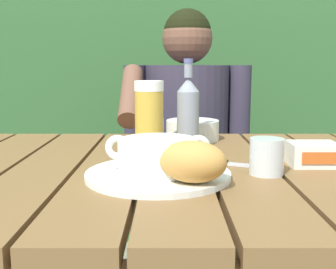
{
  "coord_description": "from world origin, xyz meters",
  "views": [
    {
      "loc": [
        -0.02,
        -0.92,
        0.99
      ],
      "look_at": [
        -0.02,
        0.0,
        0.83
      ],
      "focal_mm": 45.07,
      "sensor_mm": 36.0,
      "label": 1
    }
  ],
  "objects_px": {
    "bread_roll": "(193,162)",
    "table_knife": "(227,163)",
    "chair_near_diner": "(185,184)",
    "diner_bowl": "(193,130)",
    "butter_tub": "(314,154)",
    "beer_glass": "(150,118)",
    "person_eating": "(187,139)",
    "soup_bowl": "(159,155)",
    "serving_plate": "(159,174)",
    "water_glass_small": "(268,156)",
    "beer_bottle": "(189,112)"
  },
  "relations": [
    {
      "from": "person_eating",
      "to": "soup_bowl",
      "type": "relative_size",
      "value": 5.66
    },
    {
      "from": "butter_tub",
      "to": "beer_glass",
      "type": "bearing_deg",
      "value": 161.59
    },
    {
      "from": "bread_roll",
      "to": "water_glass_small",
      "type": "xyz_separation_m",
      "value": [
        0.16,
        0.1,
        -0.01
      ]
    },
    {
      "from": "beer_glass",
      "to": "table_knife",
      "type": "distance_m",
      "value": 0.23
    },
    {
      "from": "diner_bowl",
      "to": "soup_bowl",
      "type": "bearing_deg",
      "value": -102.54
    },
    {
      "from": "bread_roll",
      "to": "table_knife",
      "type": "bearing_deg",
      "value": 64.1
    },
    {
      "from": "serving_plate",
      "to": "table_knife",
      "type": "xyz_separation_m",
      "value": [
        0.15,
        0.1,
        -0.0
      ]
    },
    {
      "from": "serving_plate",
      "to": "diner_bowl",
      "type": "distance_m",
      "value": 0.43
    },
    {
      "from": "bread_roll",
      "to": "table_knife",
      "type": "xyz_separation_m",
      "value": [
        0.09,
        0.18,
        -0.05
      ]
    },
    {
      "from": "person_eating",
      "to": "soup_bowl",
      "type": "xyz_separation_m",
      "value": [
        -0.09,
        -0.76,
        0.11
      ]
    },
    {
      "from": "soup_bowl",
      "to": "diner_bowl",
      "type": "bearing_deg",
      "value": 77.46
    },
    {
      "from": "person_eating",
      "to": "bread_roll",
      "type": "xyz_separation_m",
      "value": [
        -0.03,
        -0.84,
        0.11
      ]
    },
    {
      "from": "table_knife",
      "to": "person_eating",
      "type": "bearing_deg",
      "value": 95.26
    },
    {
      "from": "chair_near_diner",
      "to": "beer_bottle",
      "type": "distance_m",
      "value": 0.8
    },
    {
      "from": "chair_near_diner",
      "to": "person_eating",
      "type": "height_order",
      "value": "person_eating"
    },
    {
      "from": "soup_bowl",
      "to": "beer_bottle",
      "type": "xyz_separation_m",
      "value": [
        0.07,
        0.27,
        0.05
      ]
    },
    {
      "from": "chair_near_diner",
      "to": "soup_bowl",
      "type": "distance_m",
      "value": 1.03
    },
    {
      "from": "beer_glass",
      "to": "serving_plate",
      "type": "bearing_deg",
      "value": -83.07
    },
    {
      "from": "chair_near_diner",
      "to": "diner_bowl",
      "type": "xyz_separation_m",
      "value": [
        0.0,
        -0.54,
        0.33
      ]
    },
    {
      "from": "chair_near_diner",
      "to": "diner_bowl",
      "type": "height_order",
      "value": "chair_near_diner"
    },
    {
      "from": "serving_plate",
      "to": "butter_tub",
      "type": "relative_size",
      "value": 2.79
    },
    {
      "from": "person_eating",
      "to": "diner_bowl",
      "type": "height_order",
      "value": "person_eating"
    },
    {
      "from": "bread_roll",
      "to": "table_knife",
      "type": "distance_m",
      "value": 0.2
    },
    {
      "from": "serving_plate",
      "to": "diner_bowl",
      "type": "bearing_deg",
      "value": 77.46
    },
    {
      "from": "chair_near_diner",
      "to": "butter_tub",
      "type": "xyz_separation_m",
      "value": [
        0.25,
        -0.86,
        0.32
      ]
    },
    {
      "from": "serving_plate",
      "to": "diner_bowl",
      "type": "relative_size",
      "value": 1.86
    },
    {
      "from": "serving_plate",
      "to": "beer_glass",
      "type": "xyz_separation_m",
      "value": [
        -0.03,
        0.22,
        0.09
      ]
    },
    {
      "from": "beer_glass",
      "to": "diner_bowl",
      "type": "bearing_deg",
      "value": 58.72
    },
    {
      "from": "serving_plate",
      "to": "table_knife",
      "type": "relative_size",
      "value": 1.89
    },
    {
      "from": "water_glass_small",
      "to": "serving_plate",
      "type": "bearing_deg",
      "value": -173.72
    },
    {
      "from": "water_glass_small",
      "to": "table_knife",
      "type": "xyz_separation_m",
      "value": [
        -0.07,
        0.08,
        -0.03
      ]
    },
    {
      "from": "soup_bowl",
      "to": "water_glass_small",
      "type": "bearing_deg",
      "value": 6.28
    },
    {
      "from": "chair_near_diner",
      "to": "soup_bowl",
      "type": "bearing_deg",
      "value": -95.52
    },
    {
      "from": "chair_near_diner",
      "to": "bread_roll",
      "type": "height_order",
      "value": "chair_near_diner"
    },
    {
      "from": "bread_roll",
      "to": "butter_tub",
      "type": "xyz_separation_m",
      "value": [
        0.28,
        0.17,
        -0.02
      ]
    },
    {
      "from": "beer_bottle",
      "to": "table_knife",
      "type": "distance_m",
      "value": 0.21
    },
    {
      "from": "serving_plate",
      "to": "chair_near_diner",
      "type": "bearing_deg",
      "value": 84.48
    },
    {
      "from": "beer_bottle",
      "to": "beer_glass",
      "type": "bearing_deg",
      "value": -153.24
    },
    {
      "from": "chair_near_diner",
      "to": "bread_roll",
      "type": "distance_m",
      "value": 1.09
    },
    {
      "from": "beer_bottle",
      "to": "person_eating",
      "type": "bearing_deg",
      "value": 87.93
    },
    {
      "from": "beer_bottle",
      "to": "water_glass_small",
      "type": "bearing_deg",
      "value": -58.64
    },
    {
      "from": "diner_bowl",
      "to": "person_eating",
      "type": "bearing_deg",
      "value": 90.5
    },
    {
      "from": "chair_near_diner",
      "to": "bread_roll",
      "type": "bearing_deg",
      "value": -91.57
    },
    {
      "from": "water_glass_small",
      "to": "butter_tub",
      "type": "bearing_deg",
      "value": 31.3
    },
    {
      "from": "person_eating",
      "to": "table_knife",
      "type": "relative_size",
      "value": 7.7
    },
    {
      "from": "beer_bottle",
      "to": "diner_bowl",
      "type": "height_order",
      "value": "beer_bottle"
    },
    {
      "from": "beer_glass",
      "to": "beer_bottle",
      "type": "bearing_deg",
      "value": 26.76
    },
    {
      "from": "soup_bowl",
      "to": "chair_near_diner",
      "type": "bearing_deg",
      "value": 84.48
    },
    {
      "from": "diner_bowl",
      "to": "chair_near_diner",
      "type": "bearing_deg",
      "value": 90.0
    },
    {
      "from": "serving_plate",
      "to": "table_knife",
      "type": "height_order",
      "value": "serving_plate"
    }
  ]
}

